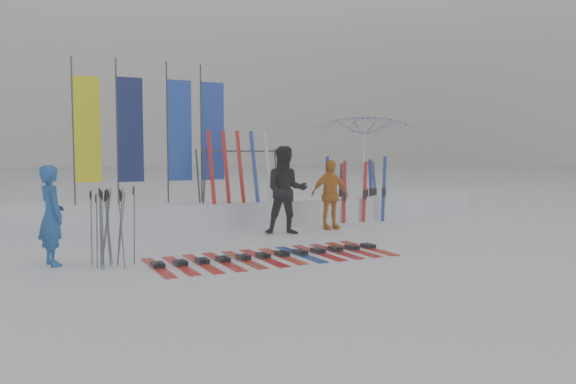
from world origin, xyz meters
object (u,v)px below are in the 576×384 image
person_black (286,190)px  tent_canopy (365,161)px  person_yellow (330,195)px  ski_row (273,255)px  person_blue (52,215)px  ski_rack (242,168)px

person_black → tent_canopy: 5.40m
person_black → person_yellow: size_ratio=1.19×
person_yellow → ski_row: person_yellow is taller
person_black → ski_row: person_black is taller
ski_row → person_black: bearing=58.9°
person_black → ski_row: bearing=-98.0°
tent_canopy → ski_row: tent_canopy is taller
person_blue → ski_row: 3.57m
person_blue → person_yellow: size_ratio=0.99×
ski_row → ski_rack: size_ratio=1.98×
person_black → ski_rack: (-0.42, 1.46, 0.44)m
person_blue → ski_rack: 5.16m
person_blue → ski_row: bearing=-119.5°
ski_row → ski_rack: ski_rack is taller
ski_rack → person_yellow: bearing=-35.9°
ski_row → person_yellow: bearing=44.1°
person_yellow → tent_canopy: 4.32m
tent_canopy → ski_row: 8.03m
person_blue → person_black: 4.91m
person_blue → ski_row: (3.35, -0.95, -0.75)m
person_blue → ski_rack: bearing=-70.9°
person_blue → person_yellow: 6.17m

